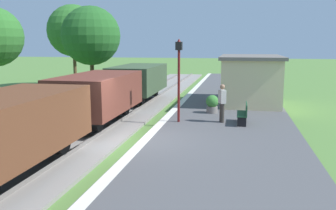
% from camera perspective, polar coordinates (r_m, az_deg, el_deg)
% --- Properties ---
extents(ground_plane, '(160.00, 160.00, 0.00)m').
position_cam_1_polar(ground_plane, '(13.55, -5.32, -6.41)').
color(ground_plane, '#517A38').
extents(platform_slab, '(6.00, 60.00, 0.25)m').
position_cam_1_polar(platform_slab, '(13.01, 8.42, -6.59)').
color(platform_slab, '#4C4C4F').
rests_on(platform_slab, ground).
extents(platform_edge_stripe, '(0.36, 60.00, 0.01)m').
position_cam_1_polar(platform_edge_stripe, '(13.37, -3.69, -5.47)').
color(platform_edge_stripe, silver).
rests_on(platform_edge_stripe, platform_slab).
extents(track_ballast, '(3.80, 60.00, 0.12)m').
position_cam_1_polar(track_ballast, '(14.37, -14.59, -5.50)').
color(track_ballast, gray).
rests_on(track_ballast, ground).
extents(rail_near, '(0.07, 60.00, 0.14)m').
position_cam_1_polar(rail_near, '(14.05, -11.95, -5.19)').
color(rail_near, slate).
rests_on(rail_near, track_ballast).
extents(rail_far, '(0.07, 60.00, 0.14)m').
position_cam_1_polar(rail_far, '(14.66, -17.16, -4.79)').
color(rail_far, slate).
rests_on(rail_far, track_ballast).
extents(freight_train, '(2.50, 19.40, 2.12)m').
position_cam_1_polar(freight_train, '(16.45, -10.88, 1.30)').
color(freight_train, brown).
rests_on(freight_train, rail_near).
extents(station_hut, '(3.50, 5.80, 2.78)m').
position_cam_1_polar(station_hut, '(22.05, 12.82, 4.01)').
color(station_hut, beige).
rests_on(station_hut, platform_slab).
extents(bench_near_hut, '(0.42, 1.50, 0.91)m').
position_cam_1_polar(bench_near_hut, '(16.22, 11.80, -1.27)').
color(bench_near_hut, '#1E4C2D').
rests_on(bench_near_hut, platform_slab).
extents(person_waiting, '(0.37, 0.44, 1.71)m').
position_cam_1_polar(person_waiting, '(16.28, 8.51, 0.53)').
color(person_waiting, '#38332D').
rests_on(person_waiting, platform_slab).
extents(potted_planter, '(0.64, 0.64, 0.92)m').
position_cam_1_polar(potted_planter, '(18.47, 6.96, 0.20)').
color(potted_planter, slate).
rests_on(potted_planter, platform_slab).
extents(lamp_post_near, '(0.28, 0.28, 3.70)m').
position_cam_1_polar(lamp_post_near, '(16.02, 1.72, 6.31)').
color(lamp_post_near, '#591414').
rests_on(lamp_post_near, platform_slab).
extents(tree_trackside_far, '(4.12, 4.12, 6.32)m').
position_cam_1_polar(tree_trackside_far, '(26.35, -12.04, 10.60)').
color(tree_trackside_far, '#4C3823').
rests_on(tree_trackside_far, ground).
extents(tree_field_left, '(4.38, 4.38, 6.99)m').
position_cam_1_polar(tree_field_left, '(32.45, -14.66, 11.23)').
color(tree_field_left, '#4C3823').
rests_on(tree_field_left, ground).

